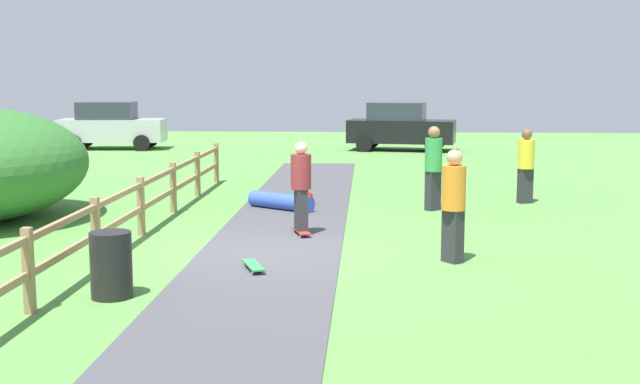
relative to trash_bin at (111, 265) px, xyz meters
name	(u,v)px	position (x,y,z in m)	size (l,w,h in m)	color
ground_plane	(271,251)	(1.80, 3.06, -0.45)	(60.00, 60.00, 0.00)	#568E42
asphalt_path	(271,251)	(1.80, 3.06, -0.44)	(2.40, 28.00, 0.02)	#47474C
wooden_fence	(120,211)	(-0.80, 3.06, 0.22)	(0.12, 18.12, 1.10)	#997A51
trash_bin	(111,265)	(0.00, 0.00, 0.00)	(0.56, 0.56, 0.90)	black
skater_riding	(301,183)	(2.20, 4.47, 0.54)	(0.48, 0.82, 1.74)	#B23326
skater_fallen	(283,201)	(1.55, 7.41, -0.25)	(1.57, 1.53, 0.36)	blue
skateboard_loose	(253,265)	(1.70, 1.62, -0.36)	(0.47, 0.82, 0.08)	#338C4C
bystander_orange	(454,200)	(4.81, 2.39, 0.56)	(0.53, 0.53, 1.82)	#2D2D33
bystander_green	(433,164)	(4.89, 7.55, 0.59)	(0.54, 0.54, 1.87)	#2D2D33
bystander_yellow	(526,162)	(7.14, 8.72, 0.51)	(0.48, 0.48, 1.75)	#2D2D33
parked_car_black	(400,127)	(4.73, 22.27, 0.51)	(4.43, 2.54, 1.92)	black
parked_car_silver	(111,126)	(-7.01, 22.26, 0.51)	(4.31, 2.24, 1.92)	#B7B7BC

